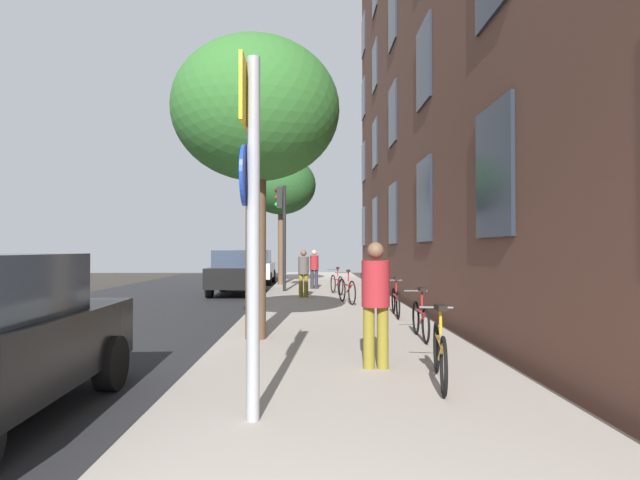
% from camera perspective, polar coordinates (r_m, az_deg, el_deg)
% --- Properties ---
extents(ground_plane, '(41.80, 41.80, 0.00)m').
position_cam_1_polar(ground_plane, '(16.42, -11.52, -6.83)').
color(ground_plane, '#332D28').
extents(road_asphalt, '(7.00, 38.00, 0.01)m').
position_cam_1_polar(road_asphalt, '(16.93, -18.58, -6.61)').
color(road_asphalt, '#232326').
rests_on(road_asphalt, ground).
extents(sidewalk, '(4.20, 38.00, 0.12)m').
position_cam_1_polar(sidewalk, '(16.15, 0.86, -6.73)').
color(sidewalk, '#9E9389').
rests_on(sidewalk, ground).
extents(sign_post, '(0.16, 0.60, 3.33)m').
position_cam_1_polar(sign_post, '(4.84, -7.55, 3.66)').
color(sign_post, gray).
rests_on(sign_post, sidewalk).
extents(traffic_light, '(0.43, 0.24, 3.91)m').
position_cam_1_polar(traffic_light, '(19.41, -4.19, 2.30)').
color(traffic_light, black).
rests_on(traffic_light, sidewalk).
extents(tree_near, '(2.92, 2.92, 5.24)m').
position_cam_1_polar(tree_near, '(9.49, -6.98, 13.63)').
color(tree_near, brown).
rests_on(tree_near, sidewalk).
extents(tree_far, '(3.07, 3.07, 5.69)m').
position_cam_1_polar(tree_far, '(23.26, -4.27, 5.93)').
color(tree_far, brown).
rests_on(tree_far, sidewalk).
extents(bicycle_0, '(0.47, 1.72, 0.93)m').
position_cam_1_polar(bicycle_0, '(6.35, 12.90, -11.83)').
color(bicycle_0, black).
rests_on(bicycle_0, sidewalk).
extents(bicycle_1, '(0.42, 1.57, 0.90)m').
position_cam_1_polar(bicycle_1, '(9.33, 10.90, -8.42)').
color(bicycle_1, black).
rests_on(bicycle_1, sidewalk).
extents(bicycle_2, '(0.42, 1.63, 0.92)m').
position_cam_1_polar(bicycle_2, '(12.27, 8.24, -6.60)').
color(bicycle_2, black).
rests_on(bicycle_2, sidewalk).
extents(bicycle_3, '(0.52, 1.67, 0.97)m').
position_cam_1_polar(bicycle_3, '(15.14, 2.95, -5.46)').
color(bicycle_3, black).
rests_on(bicycle_3, sidewalk).
extents(bicycle_4, '(0.50, 1.62, 0.94)m').
position_cam_1_polar(bicycle_4, '(18.12, 1.83, -4.76)').
color(bicycle_4, black).
rests_on(bicycle_4, sidewalk).
extents(pedestrian_0, '(0.40, 0.40, 1.65)m').
position_cam_1_polar(pedestrian_0, '(6.91, 6.08, -6.11)').
color(pedestrian_0, olive).
rests_on(pedestrian_0, sidewalk).
extents(pedestrian_1, '(0.47, 0.47, 1.53)m').
position_cam_1_polar(pedestrian_1, '(16.92, -1.81, -3.30)').
color(pedestrian_1, olive).
rests_on(pedestrian_1, sidewalk).
extents(pedestrian_2, '(0.42, 0.42, 1.52)m').
position_cam_1_polar(pedestrian_2, '(20.52, -0.64, -2.90)').
color(pedestrian_2, '#26262D').
rests_on(pedestrian_2, sidewalk).
extents(car_1, '(1.77, 4.23, 1.62)m').
position_cam_1_polar(car_1, '(19.46, -8.98, -3.44)').
color(car_1, black).
rests_on(car_1, road_asphalt).
extents(car_2, '(1.77, 3.94, 1.62)m').
position_cam_1_polar(car_2, '(25.05, -7.12, -2.90)').
color(car_2, silver).
rests_on(car_2, road_asphalt).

